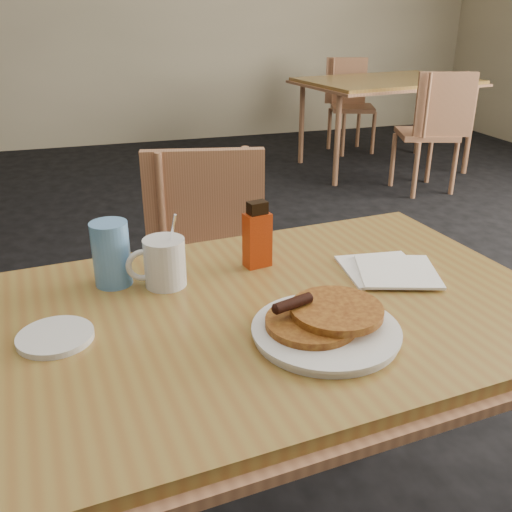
% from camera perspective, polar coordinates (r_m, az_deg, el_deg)
% --- Properties ---
extents(main_table, '(1.25, 0.90, 0.75)m').
position_cam_1_polar(main_table, '(1.20, 2.06, -6.66)').
color(main_table, olive).
rests_on(main_table, floor).
extents(neighbor_table, '(1.51, 1.13, 0.75)m').
position_cam_1_polar(neighbor_table, '(5.04, 12.94, 16.44)').
color(neighbor_table, olive).
rests_on(neighbor_table, floor).
extents(chair_main_far, '(0.48, 0.48, 0.89)m').
position_cam_1_polar(chair_main_far, '(1.90, -4.37, -0.67)').
color(chair_main_far, '#AC7651').
rests_on(chair_main_far, floor).
extents(chair_neighbor_far, '(0.50, 0.51, 0.86)m').
position_cam_1_polar(chair_neighbor_far, '(5.71, 9.31, 15.47)').
color(chair_neighbor_far, '#AC7651').
rests_on(chair_neighbor_far, floor).
extents(chair_neighbor_near, '(0.51, 0.52, 0.89)m').
position_cam_1_polar(chair_neighbor_near, '(4.42, 17.45, 12.61)').
color(chair_neighbor_near, '#AC7651').
rests_on(chair_neighbor_near, floor).
extents(pancake_plate, '(0.28, 0.28, 0.07)m').
position_cam_1_polar(pancake_plate, '(1.07, 6.90, -6.94)').
color(pancake_plate, silver).
rests_on(pancake_plate, main_table).
extents(coffee_mug, '(0.13, 0.09, 0.17)m').
position_cam_1_polar(coffee_mug, '(1.24, -9.25, -0.57)').
color(coffee_mug, silver).
rests_on(coffee_mug, main_table).
extents(syrup_bottle, '(0.07, 0.05, 0.16)m').
position_cam_1_polar(syrup_bottle, '(1.31, 0.13, 1.94)').
color(syrup_bottle, maroon).
rests_on(syrup_bottle, main_table).
extents(napkin_stack, '(0.23, 0.24, 0.01)m').
position_cam_1_polar(napkin_stack, '(1.34, 13.20, -1.40)').
color(napkin_stack, white).
rests_on(napkin_stack, main_table).
extents(blue_tumbler, '(0.09, 0.09, 0.14)m').
position_cam_1_polar(blue_tumbler, '(1.27, -14.27, 0.23)').
color(blue_tumbler, '#5890CF').
rests_on(blue_tumbler, main_table).
extents(side_saucer, '(0.15, 0.15, 0.01)m').
position_cam_1_polar(side_saucer, '(1.12, -19.43, -7.63)').
color(side_saucer, silver).
rests_on(side_saucer, main_table).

